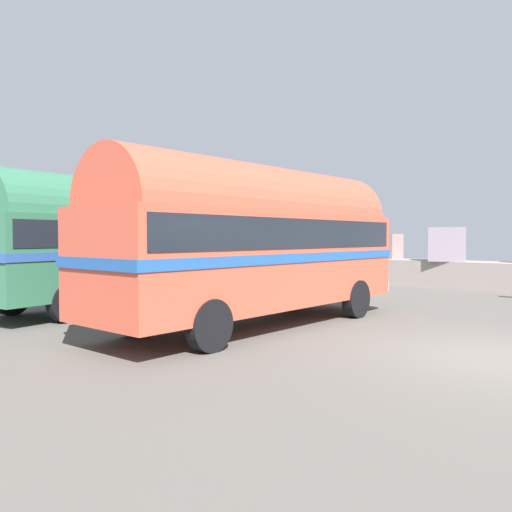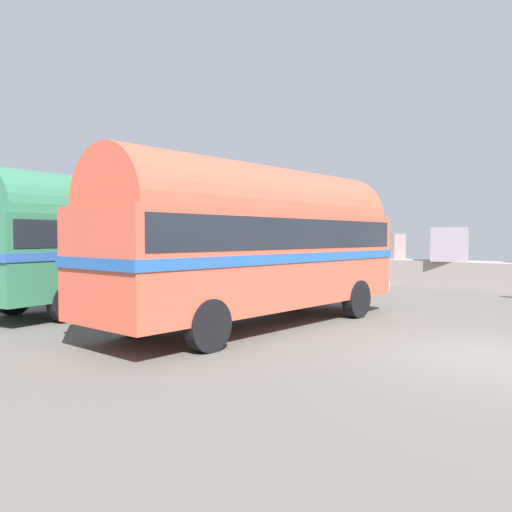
# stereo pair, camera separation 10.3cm
# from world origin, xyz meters

# --- Properties ---
(ground) EXTENTS (32.00, 26.00, 0.02)m
(ground) POSITION_xyz_m (0.00, 0.00, 0.01)
(ground) COLOR #5C5750
(vintage_coach) EXTENTS (2.58, 8.63, 3.70)m
(vintage_coach) POSITION_xyz_m (-5.12, -0.39, 2.05)
(vintage_coach) COLOR black
(vintage_coach) RESTS_ON ground
(second_coach) EXTENTS (3.86, 8.87, 3.70)m
(second_coach) POSITION_xyz_m (-10.42, -0.68, 2.05)
(second_coach) COLOR black
(second_coach) RESTS_ON ground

